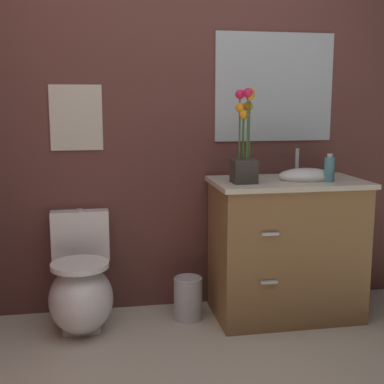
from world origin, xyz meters
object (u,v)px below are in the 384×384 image
object	(u,v)px
soap_bottle	(329,169)
toilet	(81,289)
vanity_cabinet	(286,246)
flower_vase	(244,148)
wall_mirror	(275,87)
wall_poster	(76,118)
trash_bin	(188,298)

from	to	relation	value
soap_bottle	toilet	bearing A→B (deg)	174.64
vanity_cabinet	flower_vase	distance (m)	0.71
flower_vase	wall_mirror	xyz separation A→B (m)	(0.30, 0.36, 0.36)
flower_vase	soap_bottle	distance (m)	0.54
vanity_cabinet	flower_vase	bearing A→B (deg)	-167.31
vanity_cabinet	wall_poster	distance (m)	1.54
wall_poster	wall_mirror	xyz separation A→B (m)	(1.28, 0.00, 0.19)
flower_vase	soap_bottle	size ratio (longest dim) A/B	3.28
soap_bottle	wall_mirror	bearing A→B (deg)	118.11
flower_vase	trash_bin	bearing A→B (deg)	161.68
wall_poster	soap_bottle	bearing A→B (deg)	-15.24
soap_bottle	trash_bin	xyz separation A→B (m)	(-0.84, 0.15, -0.82)
toilet	trash_bin	world-z (taller)	toilet
soap_bottle	wall_mirror	size ratio (longest dim) A/B	0.21
flower_vase	wall_mirror	bearing A→B (deg)	50.10
vanity_cabinet	soap_bottle	bearing A→B (deg)	-27.95
trash_bin	wall_mirror	bearing A→B (deg)	22.37
vanity_cabinet	flower_vase	size ratio (longest dim) A/B	1.90
toilet	wall_mirror	distance (m)	1.78
vanity_cabinet	soap_bottle	xyz separation A→B (m)	(0.22, -0.11, 0.50)
soap_bottle	wall_poster	bearing A→B (deg)	164.76
wall_poster	wall_mirror	distance (m)	1.29
soap_bottle	wall_poster	size ratio (longest dim) A/B	0.42
vanity_cabinet	wall_poster	world-z (taller)	wall_poster
vanity_cabinet	wall_mirror	distance (m)	1.04
flower_vase	wall_poster	xyz separation A→B (m)	(-0.98, 0.36, 0.17)
flower_vase	trash_bin	distance (m)	1.01
vanity_cabinet	soap_bottle	distance (m)	0.56
trash_bin	wall_mirror	size ratio (longest dim) A/B	0.34
trash_bin	wall_poster	world-z (taller)	wall_poster
flower_vase	wall_poster	bearing A→B (deg)	159.62
soap_bottle	wall_mirror	xyz separation A→B (m)	(-0.22, 0.41, 0.49)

